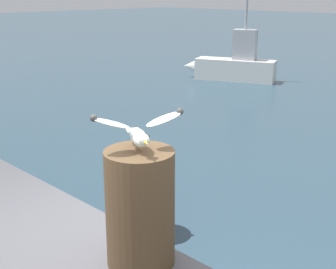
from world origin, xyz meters
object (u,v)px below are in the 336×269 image
object	(u,v)px
mooring_post	(140,208)
channel_buoy	(149,200)
seagull	(139,132)
boat_white	(231,65)

from	to	relation	value
mooring_post	channel_buoy	bearing A→B (deg)	136.12
seagull	mooring_post	bearing A→B (deg)	151.83
seagull	channel_buoy	bearing A→B (deg)	136.15
mooring_post	channel_buoy	world-z (taller)	mooring_post
mooring_post	channel_buoy	distance (m)	2.99
seagull	boat_white	xyz separation A→B (m)	(-7.82, 11.25, -1.66)
mooring_post	seagull	world-z (taller)	seagull
seagull	boat_white	world-z (taller)	boat_white
mooring_post	boat_white	distance (m)	13.75
boat_white	channel_buoy	size ratio (longest dim) A/B	3.46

